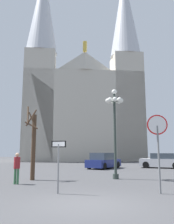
# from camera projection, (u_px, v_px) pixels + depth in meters

# --- Properties ---
(ground_plane) EXTENTS (120.00, 120.00, 0.00)m
(ground_plane) POSITION_uv_depth(u_px,v_px,m) (87.00, 204.00, 7.54)
(ground_plane) COLOR #424244
(cathedral) EXTENTS (21.48, 16.07, 36.13)m
(cathedral) POSITION_uv_depth(u_px,v_px,m) (83.00, 99.00, 43.17)
(cathedral) COLOR #BCB5A5
(cathedral) RESTS_ON ground
(stop_sign) EXTENTS (0.84, 0.12, 3.19)m
(stop_sign) POSITION_uv_depth(u_px,v_px,m) (158.00, 137.00, 9.73)
(stop_sign) COLOR slate
(stop_sign) RESTS_ON ground
(one_way_arrow_sign) EXTENTS (0.64, 0.22, 2.10)m
(one_way_arrow_sign) POSITION_uv_depth(u_px,v_px,m) (58.00, 159.00, 9.59)
(one_way_arrow_sign) COLOR slate
(one_way_arrow_sign) RESTS_ON ground
(street_lamp) EXTENTS (1.14, 1.14, 5.61)m
(street_lamp) POSITION_uv_depth(u_px,v_px,m) (115.00, 118.00, 14.91)
(street_lamp) COLOR #2D3833
(street_lamp) RESTS_ON ground
(bare_tree) EXTENTS (0.90, 1.09, 4.45)m
(bare_tree) POSITION_uv_depth(u_px,v_px,m) (33.00, 143.00, 14.10)
(bare_tree) COLOR #473323
(bare_tree) RESTS_ON ground
(parked_car_near_silver) EXTENTS (4.48, 3.20, 1.46)m
(parked_car_near_silver) POSITION_uv_depth(u_px,v_px,m) (162.00, 161.00, 23.49)
(parked_car_near_silver) COLOR #B7B7BC
(parked_car_near_silver) RESTS_ON ground
(parked_car_far_navy) EXTENTS (3.63, 4.41, 1.50)m
(parked_car_far_navy) POSITION_uv_depth(u_px,v_px,m) (103.00, 161.00, 22.91)
(parked_car_far_navy) COLOR navy
(parked_car_far_navy) RESTS_ON ground
(pedestrian_walking) EXTENTS (0.32, 0.32, 1.59)m
(pedestrian_walking) POSITION_uv_depth(u_px,v_px,m) (17.00, 165.00, 12.21)
(pedestrian_walking) COLOR #33663F
(pedestrian_walking) RESTS_ON ground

